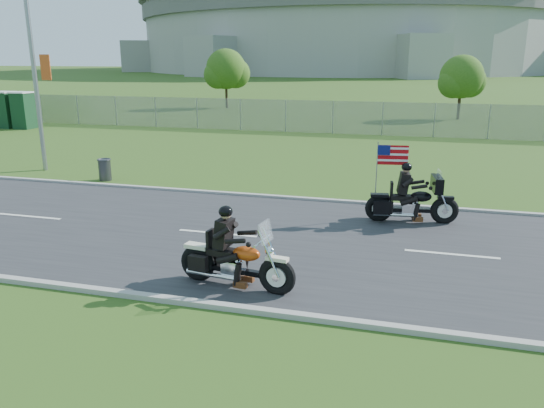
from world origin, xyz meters
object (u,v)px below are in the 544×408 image
(streetlight, at_px, (33,30))
(motorcycle_follow, at_px, (412,203))
(porta_toilet_b, at_px, (6,110))
(porta_toilet_a, at_px, (23,111))
(trash_can, at_px, (105,170))
(motorcycle_lead, at_px, (234,262))

(streetlight, bearing_deg, motorcycle_follow, -14.16)
(porta_toilet_b, bearing_deg, streetlight, -43.35)
(porta_toilet_a, distance_m, motorcycle_follow, 28.93)
(streetlight, height_order, porta_toilet_a, streetlight)
(streetlight, distance_m, motorcycle_follow, 16.24)
(streetlight, bearing_deg, trash_can, -19.88)
(motorcycle_follow, height_order, trash_can, motorcycle_follow)
(motorcycle_lead, relative_size, trash_can, 3.22)
(streetlight, height_order, motorcycle_follow, streetlight)
(streetlight, bearing_deg, motorcycle_lead, -38.84)
(streetlight, relative_size, porta_toilet_b, 4.35)
(porta_toilet_a, bearing_deg, trash_can, -41.72)
(streetlight, relative_size, motorcycle_lead, 3.83)
(motorcycle_follow, bearing_deg, porta_toilet_b, 143.28)
(motorcycle_lead, xyz_separation_m, trash_can, (-8.04, 8.02, -0.15))
(porta_toilet_b, xyz_separation_m, motorcycle_lead, (22.94, -20.06, -0.60))
(streetlight, distance_m, motorcycle_lead, 15.64)
(porta_toilet_b, relative_size, motorcycle_follow, 0.87)
(motorcycle_lead, height_order, motorcycle_follow, motorcycle_follow)
(trash_can, bearing_deg, streetlight, 160.12)
(porta_toilet_b, height_order, trash_can, porta_toilet_b)
(streetlight, distance_m, porta_toilet_b, 16.33)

